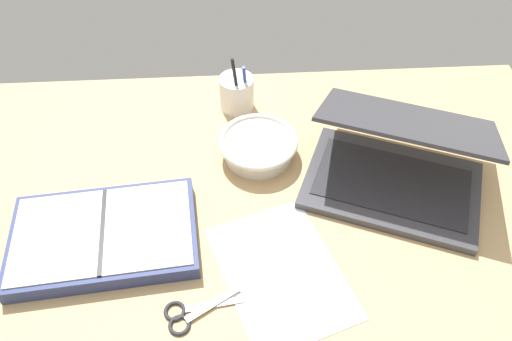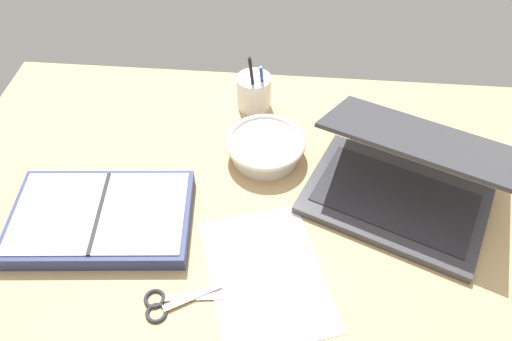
# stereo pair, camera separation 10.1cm
# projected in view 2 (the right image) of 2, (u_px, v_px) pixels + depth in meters

# --- Properties ---
(desk_top) EXTENTS (1.40, 1.00, 0.02)m
(desk_top) POSITION_uv_depth(u_px,v_px,m) (262.00, 229.00, 1.01)
(desk_top) COLOR tan
(desk_top) RESTS_ON ground
(laptop) EXTENTS (0.45, 0.42, 0.18)m
(laptop) POSITION_uv_depth(u_px,v_px,m) (403.00, 179.00, 1.02)
(laptop) COLOR #38383D
(laptop) RESTS_ON desk_top
(bowl) EXTENTS (0.18, 0.18, 0.05)m
(bowl) POSITION_uv_depth(u_px,v_px,m) (265.00, 147.00, 1.11)
(bowl) COLOR silver
(bowl) RESTS_ON desk_top
(pen_cup) EXTENTS (0.08, 0.08, 0.16)m
(pen_cup) POSITION_uv_depth(u_px,v_px,m) (254.00, 92.00, 1.22)
(pen_cup) COLOR white
(pen_cup) RESTS_ON desk_top
(planner) EXTENTS (0.37, 0.25, 0.04)m
(planner) POSITION_uv_depth(u_px,v_px,m) (101.00, 217.00, 0.99)
(planner) COLOR navy
(planner) RESTS_ON desk_top
(scissors) EXTENTS (0.14, 0.09, 0.01)m
(scissors) POSITION_uv_depth(u_px,v_px,m) (166.00, 303.00, 0.88)
(scissors) COLOR #B7B7BC
(scissors) RESTS_ON desk_top
(paper_sheet_front) EXTENTS (0.29, 0.34, 0.00)m
(paper_sheet_front) POSITION_uv_depth(u_px,v_px,m) (266.00, 275.00, 0.92)
(paper_sheet_front) COLOR white
(paper_sheet_front) RESTS_ON desk_top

